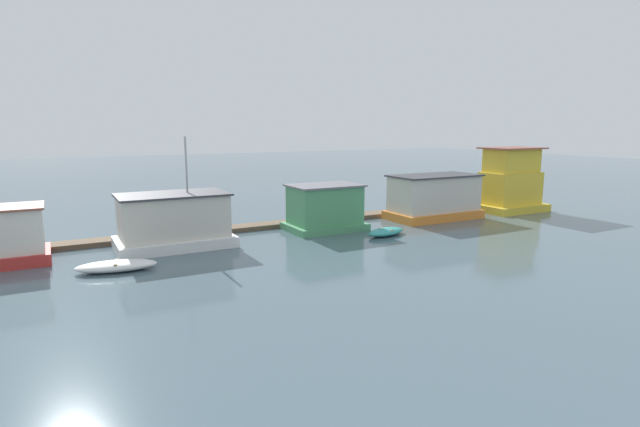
{
  "coord_description": "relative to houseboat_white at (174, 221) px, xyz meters",
  "views": [
    {
      "loc": [
        -15.68,
        -29.94,
        7.17
      ],
      "look_at": [
        0.0,
        -1.0,
        1.4
      ],
      "focal_mm": 28.0,
      "sensor_mm": 36.0,
      "label": 1
    }
  ],
  "objects": [
    {
      "name": "ground_plane",
      "position": [
        9.42,
        -0.0,
        -1.55
      ],
      "size": [
        200.0,
        200.0,
        0.0
      ],
      "primitive_type": "plane",
      "color": "#475B66"
    },
    {
      "name": "dock_walkway",
      "position": [
        9.42,
        2.77,
        -1.4
      ],
      "size": [
        51.0,
        1.53,
        0.3
      ],
      "primitive_type": "cube",
      "color": "brown",
      "rests_on": "ground_plane"
    },
    {
      "name": "houseboat_white",
      "position": [
        0.0,
        0.0,
        0.0
      ],
      "size": [
        6.75,
        4.09,
        6.59
      ],
      "color": "white",
      "rests_on": "ground_plane"
    },
    {
      "name": "houseboat_green",
      "position": [
        10.39,
        0.09,
        -0.02
      ],
      "size": [
        5.29,
        3.71,
        3.18
      ],
      "color": "#4C9360",
      "rests_on": "ground_plane"
    },
    {
      "name": "houseboat_orange",
      "position": [
        20.03,
        -0.2,
        0.12
      ],
      "size": [
        7.32,
        3.73,
        3.45
      ],
      "color": "orange",
      "rests_on": "ground_plane"
    },
    {
      "name": "houseboat_yellow",
      "position": [
        28.2,
        -0.45,
        0.85
      ],
      "size": [
        5.76,
        4.03,
        5.41
      ],
      "color": "gold",
      "rests_on": "ground_plane"
    },
    {
      "name": "dinghy_white",
      "position": [
        -3.74,
        -3.85,
        -1.28
      ],
      "size": [
        4.1,
        2.15,
        0.54
      ],
      "color": "white",
      "rests_on": "ground_plane"
    },
    {
      "name": "dinghy_teal",
      "position": [
        13.06,
        -3.51,
        -1.3
      ],
      "size": [
        3.22,
        1.99,
        0.5
      ],
      "color": "teal",
      "rests_on": "ground_plane"
    },
    {
      "name": "mooring_post_centre",
      "position": [
        2.39,
        1.76,
        -0.72
      ],
      "size": [
        0.28,
        0.28,
        1.67
      ],
      "primitive_type": "cylinder",
      "color": "#846B4C",
      "rests_on": "ground_plane"
    }
  ]
}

